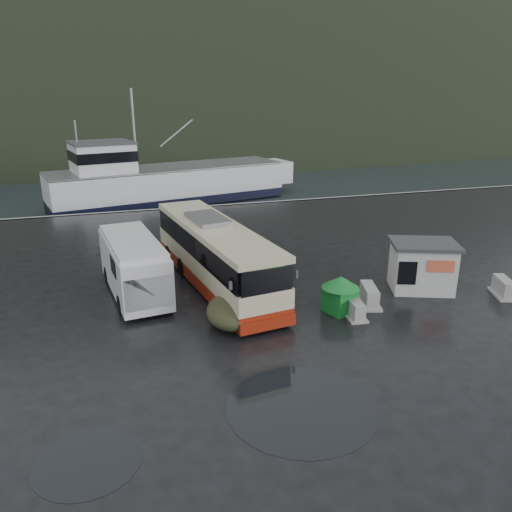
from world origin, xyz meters
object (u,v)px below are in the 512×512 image
object	(u,v)px
waste_bin_left	(339,311)
jersey_barrier_c	(502,295)
jersey_barrier_a	(369,304)
dome_tent	(232,324)
coach_bus	(216,285)
ticket_kiosk	(420,289)
white_van	(136,293)
waste_bin_right	(240,315)
fishing_trawler	(169,187)
jersey_barrier_b	(354,316)

from	to	relation	value
waste_bin_left	jersey_barrier_c	size ratio (longest dim) A/B	0.99
jersey_barrier_a	waste_bin_left	bearing A→B (deg)	-169.17
dome_tent	jersey_barrier_a	bearing A→B (deg)	1.14
coach_bus	ticket_kiosk	distance (m)	9.57
coach_bus	jersey_barrier_a	xyz separation A→B (m)	(5.85, -4.14, 0.00)
white_van	dome_tent	xyz separation A→B (m)	(3.45, -4.29, 0.00)
waste_bin_right	dome_tent	xyz separation A→B (m)	(-0.54, -0.71, 0.00)
dome_tent	jersey_barrier_a	size ratio (longest dim) A/B	1.68
white_van	jersey_barrier_a	world-z (taller)	white_van
white_van	fishing_trawler	bearing A→B (deg)	71.97
waste_bin_left	ticket_kiosk	size ratio (longest dim) A/B	0.54
waste_bin_left	ticket_kiosk	xyz separation A→B (m)	(4.67, 1.14, 0.00)
dome_tent	jersey_barrier_a	world-z (taller)	dome_tent
jersey_barrier_c	fishing_trawler	xyz separation A→B (m)	(-11.07, 30.29, 0.00)
jersey_barrier_a	jersey_barrier_c	xyz separation A→B (m)	(6.29, -0.87, 0.00)
coach_bus	jersey_barrier_a	bearing A→B (deg)	-43.67
jersey_barrier_c	fishing_trawler	bearing A→B (deg)	110.07
ticket_kiosk	jersey_barrier_b	size ratio (longest dim) A/B	1.99
jersey_barrier_c	ticket_kiosk	bearing A→B (deg)	151.54
dome_tent	fishing_trawler	xyz separation A→B (m)	(1.36, 29.54, 0.00)
waste_bin_right	fishing_trawler	size ratio (longest dim) A/B	0.06
waste_bin_left	dome_tent	world-z (taller)	waste_bin_left
jersey_barrier_c	fishing_trawler	world-z (taller)	fishing_trawler
coach_bus	white_van	distance (m)	3.74
jersey_barrier_b	waste_bin_right	bearing A→B (deg)	161.30
dome_tent	coach_bus	bearing A→B (deg)	86.12
ticket_kiosk	jersey_barrier_c	bearing A→B (deg)	-7.75
jersey_barrier_b	jersey_barrier_c	size ratio (longest dim) A/B	0.93
dome_tent	ticket_kiosk	size ratio (longest dim) A/B	0.96
ticket_kiosk	dome_tent	bearing A→B (deg)	-153.35
white_van	jersey_barrier_c	bearing A→B (deg)	-24.85
white_van	jersey_barrier_a	xyz separation A→B (m)	(9.59, -4.17, 0.00)
coach_bus	ticket_kiosk	size ratio (longest dim) A/B	3.82
white_van	waste_bin_left	xyz separation A→B (m)	(8.05, -4.46, 0.00)
ticket_kiosk	fishing_trawler	world-z (taller)	fishing_trawler
fishing_trawler	white_van	bearing A→B (deg)	-113.53
waste_bin_left	jersey_barrier_c	world-z (taller)	waste_bin_left
dome_tent	jersey_barrier_b	world-z (taller)	dome_tent
coach_bus	jersey_barrier_a	distance (m)	7.17
white_van	ticket_kiosk	size ratio (longest dim) A/B	2.16
ticket_kiosk	jersey_barrier_b	world-z (taller)	ticket_kiosk
jersey_barrier_b	waste_bin_left	bearing A→B (deg)	120.87
waste_bin_right	jersey_barrier_b	bearing A→B (deg)	-18.70
waste_bin_right	waste_bin_left	bearing A→B (deg)	-12.31
ticket_kiosk	jersey_barrier_b	bearing A→B (deg)	-137.16
ticket_kiosk	jersey_barrier_c	size ratio (longest dim) A/B	1.85
waste_bin_right	dome_tent	bearing A→B (deg)	-126.92
waste_bin_right	jersey_barrier_a	bearing A→B (deg)	-6.01
white_van	waste_bin_left	world-z (taller)	white_van
ticket_kiosk	jersey_barrier_a	xyz separation A→B (m)	(-3.13, -0.84, 0.00)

